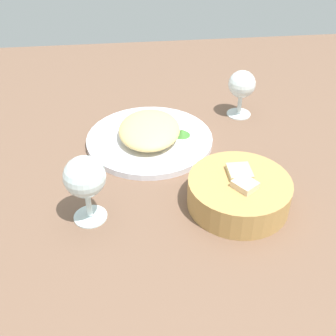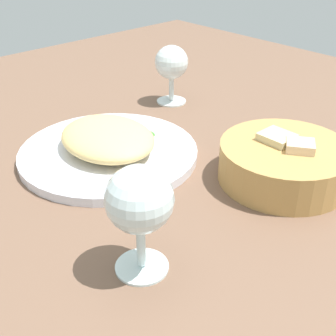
{
  "view_description": "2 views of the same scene",
  "coord_description": "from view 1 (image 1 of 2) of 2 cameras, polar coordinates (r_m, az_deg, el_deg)",
  "views": [
    {
      "loc": [
        71.99,
        -10.72,
        51.75
      ],
      "look_at": [
        8.02,
        -3.24,
        3.6
      ],
      "focal_mm": 44.9,
      "sensor_mm": 36.0,
      "label": 1
    },
    {
      "loc": [
        45.66,
        -41.48,
        34.79
      ],
      "look_at": [
        8.7,
        -7.25,
        5.25
      ],
      "focal_mm": 48.43,
      "sensor_mm": 36.0,
      "label": 2
    }
  ],
  "objects": [
    {
      "name": "wine_glass_near",
      "position": [
        0.71,
        -11.21,
        -1.52
      ],
      "size": [
        7.18,
        7.18,
        12.72
      ],
      "color": "silver",
      "rests_on": "ground_plane"
    },
    {
      "name": "wine_glass_far",
      "position": [
        1.03,
        9.97,
        10.84
      ],
      "size": [
        6.5,
        6.5,
        11.45
      ],
      "color": "silver",
      "rests_on": "ground_plane"
    },
    {
      "name": "lettuce_garnish",
      "position": [
        0.94,
        1.92,
        4.87
      ],
      "size": [
        3.71,
        3.71,
        1.43
      ],
      "primitive_type": "cone",
      "color": "#3E7C2F",
      "rests_on": "plate"
    },
    {
      "name": "omelette",
      "position": [
        0.93,
        -2.56,
        5.25
      ],
      "size": [
        18.43,
        15.39,
        3.92
      ],
      "primitive_type": "ellipsoid",
      "rotation": [
        0.0,
        0.0,
        -0.12
      ],
      "color": "#E4C276",
      "rests_on": "plate"
    },
    {
      "name": "ground_plane",
      "position": [
        0.9,
        1.46,
        0.83
      ],
      "size": [
        140.0,
        140.0,
        2.0
      ],
      "primitive_type": "cube",
      "color": "brown"
    },
    {
      "name": "bread_basket",
      "position": [
        0.77,
        9.59,
        -3.24
      ],
      "size": [
        18.54,
        18.54,
        6.79
      ],
      "color": "tan",
      "rests_on": "ground_plane"
    },
    {
      "name": "plate",
      "position": [
        0.94,
        -2.51,
        3.87
      ],
      "size": [
        27.98,
        27.98,
        1.4
      ],
      "primitive_type": "cylinder",
      "color": "silver",
      "rests_on": "ground_plane"
    }
  ]
}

